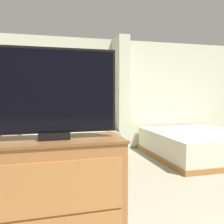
{
  "coord_description": "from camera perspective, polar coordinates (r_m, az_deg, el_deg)",
  "views": [
    {
      "loc": [
        -1.6,
        -1.3,
        1.37
      ],
      "look_at": [
        -0.52,
        2.63,
        1.05
      ],
      "focal_mm": 40.0,
      "sensor_mm": 36.0,
      "label": 1
    }
  ],
  "objects": [
    {
      "name": "wall_back",
      "position": [
        5.96,
        0.21,
        3.76
      ],
      "size": [
        6.74,
        0.16,
        2.6
      ],
      "color": "beige",
      "rests_on": "ground_plane"
    },
    {
      "name": "wall_partition_pillar",
      "position": [
        5.64,
        1.96,
        3.77
      ],
      "size": [
        0.24,
        0.6,
        2.6
      ],
      "color": "beige",
      "rests_on": "ground_plane"
    },
    {
      "name": "couch",
      "position": [
        5.4,
        -9.52,
        -6.76
      ],
      "size": [
        1.99,
        0.84,
        0.92
      ],
      "color": "#99A393",
      "rests_on": "ground_plane"
    },
    {
      "name": "coffee_table",
      "position": [
        4.37,
        -9.39,
        -8.62
      ],
      "size": [
        0.59,
        0.48,
        0.45
      ],
      "color": "#996033",
      "rests_on": "ground_plane"
    },
    {
      "name": "side_table",
      "position": [
        5.42,
        -22.37,
        -5.17
      ],
      "size": [
        0.45,
        0.45,
        0.59
      ],
      "color": "#996033",
      "rests_on": "ground_plane"
    },
    {
      "name": "table_lamp",
      "position": [
        5.37,
        -22.49,
        -1.12
      ],
      "size": [
        0.33,
        0.33,
        0.42
      ],
      "color": "tan",
      "rests_on": "side_table"
    },
    {
      "name": "tv_dresser",
      "position": [
        2.18,
        -12.84,
        -19.09
      ],
      "size": [
        1.1,
        0.49,
        1.0
      ],
      "color": "#996033",
      "rests_on": "ground_plane"
    },
    {
      "name": "tv",
      "position": [
        2.0,
        -13.27,
        4.18
      ],
      "size": [
        0.99,
        0.16,
        0.71
      ],
      "color": "black",
      "rests_on": "tv_dresser"
    },
    {
      "name": "bed",
      "position": [
        5.65,
        18.7,
        -6.96
      ],
      "size": [
        1.86,
        2.14,
        0.54
      ],
      "color": "#996033",
      "rests_on": "ground_plane"
    }
  ]
}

